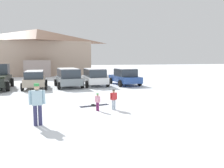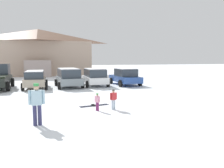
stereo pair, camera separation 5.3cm
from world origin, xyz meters
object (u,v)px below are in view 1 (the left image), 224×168
(parked_beige_suv, at_px, (35,79))
(parked_white_suv, at_px, (94,77))
(skier_adult_in_blue_parka, at_px, (37,102))
(parked_blue_hatchback, at_px, (125,77))
(ski_lodge, at_px, (38,52))
(pair_of_skis, at_px, (94,105))
(parked_grey_wagon, at_px, (68,77))
(skier_child_in_pink_snowsuit, at_px, (98,101))
(skier_child_in_red_jacket, at_px, (114,98))

(parked_beige_suv, height_order, parked_white_suv, parked_white_suv)
(parked_beige_suv, height_order, skier_adult_in_blue_parka, skier_adult_in_blue_parka)
(parked_white_suv, relative_size, parked_blue_hatchback, 0.90)
(ski_lodge, distance_m, pair_of_skis, 26.41)
(parked_grey_wagon, xyz_separation_m, parked_white_suv, (2.51, 0.23, -0.03))
(parked_white_suv, bearing_deg, parked_grey_wagon, -174.74)
(parked_grey_wagon, bearing_deg, skier_child_in_pink_snowsuit, -86.46)
(parked_grey_wagon, relative_size, parked_white_suv, 1.09)
(skier_adult_in_blue_parka, bearing_deg, parked_grey_wagon, 79.35)
(parked_white_suv, bearing_deg, parked_blue_hatchback, -1.73)
(parked_grey_wagon, bearing_deg, parked_white_suv, 5.26)
(ski_lodge, bearing_deg, parked_white_suv, -71.07)
(skier_adult_in_blue_parka, relative_size, skier_child_in_red_jacket, 1.59)
(ski_lodge, bearing_deg, pair_of_skis, -81.22)
(parked_white_suv, bearing_deg, parked_beige_suv, -176.87)
(parked_blue_hatchback, distance_m, skier_child_in_pink_snowsuit, 11.14)
(ski_lodge, height_order, skier_child_in_pink_snowsuit, ski_lodge)
(parked_grey_wagon, xyz_separation_m, skier_adult_in_blue_parka, (-2.17, -11.53, 0.01))
(parked_white_suv, relative_size, skier_child_in_pink_snowsuit, 4.58)
(skier_child_in_pink_snowsuit, bearing_deg, parked_blue_hatchback, 63.47)
(parked_blue_hatchback, height_order, skier_adult_in_blue_parka, skier_adult_in_blue_parka)
(ski_lodge, xyz_separation_m, pair_of_skis, (3.99, -25.84, -3.69))
(parked_beige_suv, relative_size, parked_white_suv, 1.01)
(parked_grey_wagon, relative_size, skier_child_in_red_jacket, 4.26)
(skier_adult_in_blue_parka, height_order, skier_child_in_red_jacket, skier_adult_in_blue_parka)
(parked_grey_wagon, height_order, skier_adult_in_blue_parka, parked_grey_wagon)
(parked_white_suv, distance_m, pair_of_skis, 9.09)
(ski_lodge, xyz_separation_m, parked_blue_hatchback, (8.90, -17.08, -2.88))
(parked_white_suv, relative_size, skier_adult_in_blue_parka, 2.45)
(skier_adult_in_blue_parka, xyz_separation_m, pair_of_skis, (2.84, 2.91, -0.92))
(pair_of_skis, bearing_deg, ski_lodge, 98.78)
(parked_grey_wagon, distance_m, parked_white_suv, 2.52)
(parked_beige_suv, relative_size, pair_of_skis, 2.45)
(parked_blue_hatchback, xyz_separation_m, skier_child_in_pink_snowsuit, (-4.97, -9.96, -0.33))
(parked_blue_hatchback, height_order, skier_child_in_red_jacket, parked_blue_hatchback)
(skier_child_in_red_jacket, bearing_deg, pair_of_skis, 124.05)
(parked_beige_suv, bearing_deg, skier_adult_in_blue_parka, -86.31)
(parked_grey_wagon, height_order, pair_of_skis, parked_grey_wagon)
(parked_blue_hatchback, height_order, pair_of_skis, parked_blue_hatchback)
(parked_beige_suv, relative_size, skier_child_in_red_jacket, 3.95)
(skier_child_in_red_jacket, bearing_deg, ski_lodge, 100.03)
(ski_lodge, relative_size, parked_grey_wagon, 3.73)
(pair_of_skis, bearing_deg, parked_beige_suv, 112.72)
(skier_adult_in_blue_parka, xyz_separation_m, skier_child_in_red_jacket, (3.63, 1.75, -0.35))
(ski_lodge, distance_m, parked_white_suv, 18.18)
(skier_child_in_red_jacket, bearing_deg, parked_beige_suv, 114.20)
(parked_blue_hatchback, bearing_deg, pair_of_skis, -119.24)
(parked_beige_suv, height_order, parked_blue_hatchback, parked_blue_hatchback)
(parked_beige_suv, bearing_deg, parked_white_suv, 3.13)
(parked_beige_suv, xyz_separation_m, skier_adult_in_blue_parka, (0.74, -11.47, 0.09))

